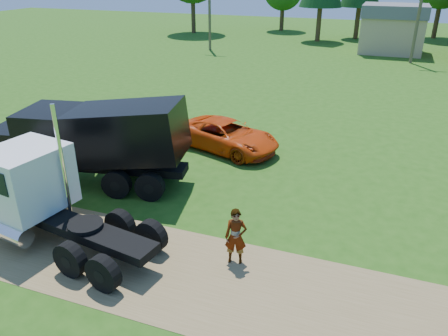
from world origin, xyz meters
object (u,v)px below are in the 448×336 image
(black_dump_truck, at_px, (93,138))
(orange_pickup, at_px, (227,135))
(white_semi_tractor, at_px, (31,192))
(spectator_a, at_px, (236,237))

(black_dump_truck, xyz_separation_m, orange_pickup, (3.73, 5.23, -1.22))
(white_semi_tractor, distance_m, orange_pickup, 9.74)
(black_dump_truck, bearing_deg, spectator_a, -34.38)
(white_semi_tractor, bearing_deg, spectator_a, 16.05)
(white_semi_tractor, bearing_deg, black_dump_truck, 104.24)
(orange_pickup, xyz_separation_m, spectator_a, (3.33, -8.29, 0.17))
(white_semi_tractor, distance_m, spectator_a, 6.79)
(orange_pickup, bearing_deg, white_semi_tractor, 177.51)
(orange_pickup, relative_size, spectator_a, 2.93)
(black_dump_truck, relative_size, orange_pickup, 1.59)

